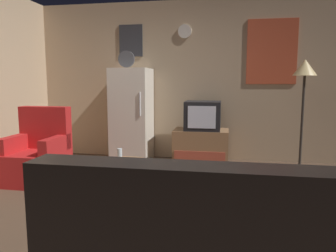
# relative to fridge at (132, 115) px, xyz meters

# --- Properties ---
(ground_plane) EXTENTS (12.00, 12.00, 0.00)m
(ground_plane) POSITION_rel_fridge_xyz_m (0.83, -2.08, -0.75)
(ground_plane) COLOR #4C3828
(wall_with_art) EXTENTS (5.20, 0.12, 2.60)m
(wall_with_art) POSITION_rel_fridge_xyz_m (0.84, 0.37, 0.55)
(wall_with_art) COLOR tan
(wall_with_art) RESTS_ON ground_plane
(fridge) EXTENTS (0.60, 0.62, 1.77)m
(fridge) POSITION_rel_fridge_xyz_m (0.00, 0.00, 0.00)
(fridge) COLOR silver
(fridge) RESTS_ON ground_plane
(tv_stand) EXTENTS (0.84, 0.53, 0.55)m
(tv_stand) POSITION_rel_fridge_xyz_m (1.13, -0.06, -0.48)
(tv_stand) COLOR #8E6642
(tv_stand) RESTS_ON ground_plane
(crt_tv) EXTENTS (0.54, 0.51, 0.44)m
(crt_tv) POSITION_rel_fridge_xyz_m (1.16, -0.06, 0.02)
(crt_tv) COLOR black
(crt_tv) RESTS_ON tv_stand
(standing_lamp) EXTENTS (0.32, 0.32, 1.59)m
(standing_lamp) POSITION_rel_fridge_xyz_m (2.55, -0.33, 0.60)
(standing_lamp) COLOR #332D28
(standing_lamp) RESTS_ON ground_plane
(coffee_table) EXTENTS (0.72, 0.72, 0.44)m
(coffee_table) POSITION_rel_fridge_xyz_m (0.46, -1.90, -0.54)
(coffee_table) COLOR #8E6642
(coffee_table) RESTS_ON ground_plane
(wine_glass) EXTENTS (0.05, 0.05, 0.15)m
(wine_glass) POSITION_rel_fridge_xyz_m (0.41, -1.84, -0.24)
(wine_glass) COLOR silver
(wine_glass) RESTS_ON coffee_table
(mug_ceramic_white) EXTENTS (0.08, 0.08, 0.09)m
(mug_ceramic_white) POSITION_rel_fridge_xyz_m (0.57, -2.05, -0.27)
(mug_ceramic_white) COLOR silver
(mug_ceramic_white) RESTS_ON coffee_table
(remote_control) EXTENTS (0.15, 0.05, 0.02)m
(remote_control) POSITION_rel_fridge_xyz_m (0.50, -1.91, -0.31)
(remote_control) COLOR black
(remote_control) RESTS_ON coffee_table
(armchair) EXTENTS (0.68, 0.68, 0.96)m
(armchair) POSITION_rel_fridge_xyz_m (-0.88, -1.30, -0.42)
(armchair) COLOR red
(armchair) RESTS_ON ground_plane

